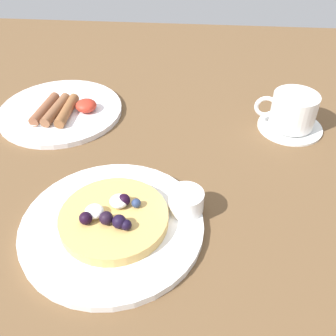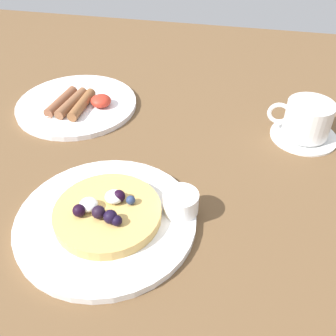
{
  "view_description": "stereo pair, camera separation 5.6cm",
  "coord_description": "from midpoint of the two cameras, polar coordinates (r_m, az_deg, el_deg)",
  "views": [
    {
      "loc": [
        7.73,
        -40.72,
        42.81
      ],
      "look_at": [
        3.93,
        4.93,
        4.0
      ],
      "focal_mm": 41.11,
      "sensor_mm": 36.0,
      "label": 1
    },
    {
      "loc": [
        13.25,
        -39.91,
        42.81
      ],
      "look_at": [
        3.93,
        4.93,
        4.0
      ],
      "focal_mm": 41.11,
      "sensor_mm": 36.0,
      "label": 2
    }
  ],
  "objects": [
    {
      "name": "ground_plane",
      "position": [
        0.61,
        -1.96,
        -6.52
      ],
      "size": [
        153.76,
        158.06,
        3.0
      ],
      "primitive_type": "cube",
      "color": "brown"
    },
    {
      "name": "pancake_plate",
      "position": [
        0.57,
        -6.38,
        -7.82
      ],
      "size": [
        26.39,
        26.39,
        1.2
      ],
      "primitive_type": "cylinder",
      "color": "white",
      "rests_on": "ground_plane"
    },
    {
      "name": "pancake_with_berries",
      "position": [
        0.56,
        -6.17,
        -6.68
      ],
      "size": [
        15.56,
        15.56,
        3.61
      ],
      "color": "tan",
      "rests_on": "pancake_plate"
    },
    {
      "name": "syrup_ramekin",
      "position": [
        0.56,
        4.76,
        -5.21
      ],
      "size": [
        5.24,
        5.24,
        3.25
      ],
      "color": "white",
      "rests_on": "pancake_plate"
    },
    {
      "name": "breakfast_plate",
      "position": [
        0.84,
        -11.5,
        9.14
      ],
      "size": [
        25.04,
        25.04,
        1.1
      ],
      "primitive_type": "cylinder",
      "color": "white",
      "rests_on": "ground_plane"
    },
    {
      "name": "fried_breakfast",
      "position": [
        0.81,
        -11.67,
        9.29
      ],
      "size": [
        13.81,
        10.48,
        2.52
      ],
      "color": "brown",
      "rests_on": "breakfast_plate"
    },
    {
      "name": "coffee_saucer",
      "position": [
        0.78,
        21.42,
        4.5
      ],
      "size": [
        12.43,
        12.43,
        0.87
      ],
      "primitive_type": "cylinder",
      "color": "white",
      "rests_on": "ground_plane"
    },
    {
      "name": "coffee_cup",
      "position": [
        0.76,
        21.97,
        6.8
      ],
      "size": [
        11.73,
        8.53,
        6.4
      ],
      "color": "white",
      "rests_on": "coffee_saucer"
    }
  ]
}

